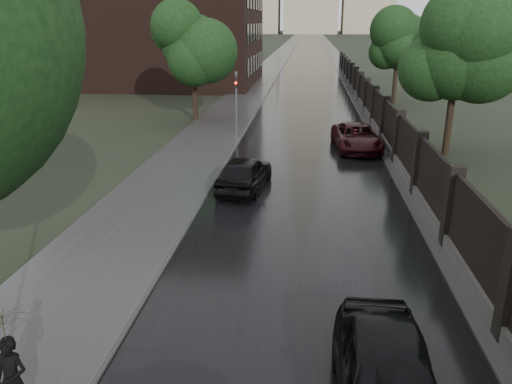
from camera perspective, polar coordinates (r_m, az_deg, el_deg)
name	(u,v)px	position (r m, az deg, el deg)	size (l,w,h in m)	color
road	(310,41)	(195.22, 6.16, 16.83)	(8.00, 420.00, 0.02)	black
sidewalk_left	(294,40)	(195.31, 4.32, 16.90)	(4.00, 420.00, 0.16)	#2D2D2D
verge_right	(325,41)	(195.30, 7.85, 16.77)	(3.00, 420.00, 0.08)	#2D2D2D
fence_right	(371,106)	(37.85, 12.98, 9.60)	(0.45, 75.72, 2.70)	#383533
tree_left_far	(193,46)	(36.04, -7.24, 16.25)	(4.25, 4.25, 7.39)	black
tree_right_b	(457,60)	(28.18, 21.96, 13.78)	(4.08, 4.08, 7.01)	black
tree_right_c	(398,45)	(45.76, 15.94, 15.88)	(4.08, 4.08, 7.01)	black
traffic_light	(236,99)	(30.73, -2.26, 10.61)	(0.16, 0.32, 4.00)	#59595E
hatchback_left	(244,173)	(21.21, -1.33, 2.21)	(1.74, 4.33, 1.48)	black
car_right_near	(388,382)	(9.72, 14.90, -20.23)	(1.88, 4.68, 1.60)	black
car_right_far	(357,137)	(28.53, 11.43, 6.15)	(2.35, 5.10, 1.42)	black
pedestrian_umbrella	(4,336)	(9.64, -26.84, -14.48)	(1.02, 1.04, 2.55)	black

